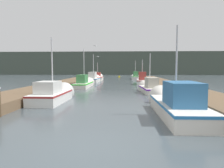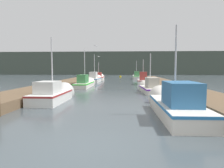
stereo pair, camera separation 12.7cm
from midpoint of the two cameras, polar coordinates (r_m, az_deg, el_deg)
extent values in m
plane|color=#424C51|center=(5.54, -6.93, -18.07)|extent=(200.00, 200.00, 0.00)
cube|color=brown|center=(22.19, -15.33, -0.44)|extent=(2.90, 40.00, 0.53)
cube|color=brown|center=(21.73, 16.03, -0.56)|extent=(2.90, 40.00, 0.53)
cube|color=#424C42|center=(72.86, 1.85, 5.82)|extent=(120.00, 16.00, 7.56)
cube|color=silver|center=(9.25, 17.87, -6.96)|extent=(1.63, 5.05, 0.63)
cube|color=#2672B7|center=(9.21, 17.91, -5.39)|extent=(1.66, 5.08, 0.10)
cone|color=silver|center=(12.26, 14.05, -4.09)|extent=(1.53, 1.24, 1.53)
cube|color=#2D6699|center=(8.53, 19.10, -2.60)|extent=(1.24, 1.85, 0.94)
cylinder|color=#B2B2B7|center=(9.44, 17.57, 5.59)|extent=(0.08, 0.08, 3.40)
cube|color=silver|center=(12.96, -17.25, -3.69)|extent=(1.69, 3.77, 0.64)
cube|color=maroon|center=(12.93, -17.27, -2.56)|extent=(1.72, 3.80, 0.10)
cone|color=silver|center=(15.08, -14.18, -2.50)|extent=(1.55, 0.82, 1.53)
cube|color=silver|center=(12.46, -18.08, -0.91)|extent=(1.21, 1.56, 0.71)
cylinder|color=#B2B2B7|center=(13.10, -17.02, 5.27)|extent=(0.08, 0.08, 3.41)
cube|color=silver|center=(17.84, 10.68, -1.62)|extent=(1.68, 4.06, 0.48)
cube|color=#6718B5|center=(17.82, 10.69, -1.03)|extent=(1.71, 4.09, 0.10)
cone|color=silver|center=(20.16, 9.32, -0.90)|extent=(1.41, 0.85, 1.37)
cube|color=#B2AD9E|center=(17.30, 11.04, 0.43)|extent=(1.01, 1.71, 0.86)
cylinder|color=#B2B2B7|center=(18.04, 10.57, 3.92)|extent=(0.08, 0.08, 2.95)
cube|color=silver|center=(22.50, -8.31, -0.26)|extent=(1.52, 4.93, 0.54)
cube|color=#16D512|center=(22.48, -8.31, 0.27)|extent=(1.55, 4.96, 0.10)
cone|color=silver|center=(25.49, -6.91, 0.31)|extent=(1.39, 1.23, 1.37)
cube|color=#387A42|center=(21.85, -8.66, 1.47)|extent=(0.94, 1.92, 0.89)
cylinder|color=#B2B2B7|center=(22.79, -8.18, 5.24)|extent=(0.08, 0.08, 3.78)
cube|color=silver|center=(26.89, 8.48, 0.60)|extent=(1.73, 4.04, 0.62)
cube|color=maroon|center=(26.87, 8.49, 1.13)|extent=(1.76, 4.07, 0.10)
cone|color=silver|center=(29.29, 8.34, 0.92)|extent=(1.43, 0.96, 1.37)
cube|color=#99332D|center=(26.35, 8.53, 2.31)|extent=(1.02, 1.25, 1.03)
cylinder|color=#B2B2B7|center=(27.12, 8.50, 4.11)|extent=(0.08, 0.08, 2.68)
cube|color=silver|center=(31.05, -5.53, 1.13)|extent=(1.88, 4.19, 0.60)
cube|color=teal|center=(31.04, -5.53, 1.58)|extent=(1.91, 4.22, 0.10)
cone|color=silver|center=(33.56, -4.71, 1.39)|extent=(1.64, 1.07, 1.60)
cube|color=silver|center=(30.51, -5.72, 2.55)|extent=(1.09, 1.59, 0.97)
cylinder|color=#B2B2B7|center=(31.30, -5.45, 5.07)|extent=(0.08, 0.08, 3.66)
cube|color=silver|center=(35.21, -4.30, 1.59)|extent=(1.88, 4.49, 0.67)
cube|color=red|center=(35.20, -4.30, 2.04)|extent=(1.91, 4.52, 0.10)
cone|color=silver|center=(37.92, -3.91, 1.80)|extent=(1.71, 1.03, 1.69)
cube|color=#99332D|center=(34.63, -4.40, 2.71)|extent=(1.21, 1.43, 0.75)
cylinder|color=#B2B2B7|center=(35.50, -4.26, 4.16)|extent=(0.08, 0.08, 2.49)
cube|color=silver|center=(38.82, 6.59, 1.85)|extent=(1.36, 4.72, 0.67)
cube|color=green|center=(38.81, 6.60, 2.25)|extent=(1.39, 4.75, 0.10)
cone|color=silver|center=(41.68, 6.34, 2.03)|extent=(1.27, 1.04, 1.27)
cube|color=#387A42|center=(38.20, 6.66, 2.95)|extent=(0.89, 1.63, 0.86)
cylinder|color=#B2B2B7|center=(39.13, 6.58, 4.48)|extent=(0.08, 0.08, 2.90)
cylinder|color=#473523|center=(39.84, -5.18, 2.44)|extent=(0.27, 0.27, 1.38)
cylinder|color=silver|center=(39.82, -5.19, 3.47)|extent=(0.31, 0.31, 0.04)
sphere|color=gold|center=(46.90, 1.98, 2.09)|extent=(0.49, 0.49, 0.49)
cylinder|color=black|center=(46.89, 1.98, 2.69)|extent=(0.06, 0.06, 0.50)
ellipsoid|color=white|center=(26.82, -4.18, 7.85)|extent=(0.21, 0.31, 0.12)
cube|color=gray|center=(26.85, -3.89, 7.89)|extent=(0.29, 0.19, 0.07)
cube|color=gray|center=(26.81, -4.47, 7.89)|extent=(0.29, 0.19, 0.07)
ellipsoid|color=white|center=(22.14, -4.82, 10.81)|extent=(0.26, 0.31, 0.12)
cube|color=gray|center=(22.19, -4.49, 10.84)|extent=(0.30, 0.24, 0.07)
cube|color=gray|center=(22.09, -5.16, 10.87)|extent=(0.30, 0.24, 0.07)
camera|label=1|loc=(0.06, -90.25, -0.02)|focal=32.00mm
camera|label=2|loc=(0.06, 89.75, 0.02)|focal=32.00mm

